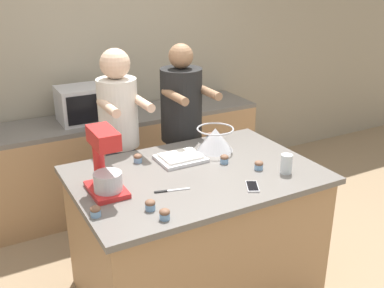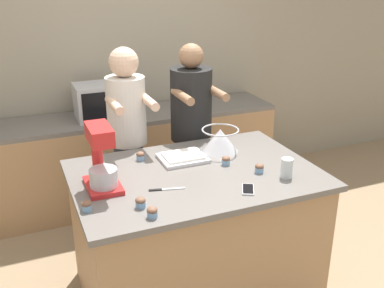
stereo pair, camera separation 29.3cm
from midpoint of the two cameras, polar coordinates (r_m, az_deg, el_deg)
The scene contains 20 objects.
ground_plane at distance 3.47m, azimuth 2.91°, elevation -17.93°, with size 16.00×16.00×0.00m, color #937A5B.
back_wall at distance 4.53m, azimuth -7.14°, elevation 10.50°, with size 10.00×0.06×2.70m.
island_counter at distance 3.19m, azimuth 3.07°, elevation -11.33°, with size 1.60×1.09×0.94m.
back_counter at distance 4.47m, azimuth -5.39°, elevation -1.66°, with size 2.80×0.60×0.90m.
person_left at distance 3.52m, azimuth -5.73°, elevation -0.33°, with size 0.32×0.49×1.67m.
person_right at distance 3.71m, azimuth 2.18°, elevation 0.52°, with size 0.35×0.51×1.66m.
stand_mixer at distance 2.71m, azimuth -8.45°, elevation -2.25°, with size 0.20×0.30×0.40m.
mixing_bowl at distance 3.28m, azimuth 6.16°, elevation 0.52°, with size 0.27×0.27×0.17m.
baking_tray at distance 3.14m, azimuth 1.54°, elevation -1.77°, with size 0.32×0.26×0.04m.
microwave_oven at distance 4.20m, azimuth -9.62°, elevation 5.39°, with size 0.45×0.36×0.32m.
cell_phone at distance 2.77m, azimuth 10.17°, elevation -5.76°, with size 0.13×0.16×0.01m.
drinking_glass at distance 2.96m, azimuth 14.75°, elevation -3.03°, with size 0.08×0.08×0.13m.
knife at distance 2.73m, azimuth -0.45°, elevation -5.86°, with size 0.22×0.07×0.01m.
cupcake_0 at distance 3.08m, azimuth 7.06°, elevation -2.13°, with size 0.06×0.06×0.06m.
cupcake_1 at distance 2.53m, azimuth -3.25°, elevation -7.49°, with size 0.06×0.06×0.06m.
cupcake_2 at distance 2.53m, azimuth -10.05°, elevation -7.79°, with size 0.06×0.06×0.06m.
cupcake_3 at distance 3.49m, azimuth 5.70°, elevation 0.86°, with size 0.06×0.06×0.06m.
cupcake_4 at distance 3.14m, azimuth -3.91°, elevation -1.55°, with size 0.06×0.06×0.06m.
cupcake_5 at distance 3.00m, azimuth 11.34°, elevation -3.07°, with size 0.06×0.06×0.06m.
cupcake_6 at distance 2.43m, azimuth -1.61°, elevation -8.74°, with size 0.06×0.06×0.06m.
Camera 2 is at (-1.05, -2.47, 2.20)m, focal length 42.00 mm.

